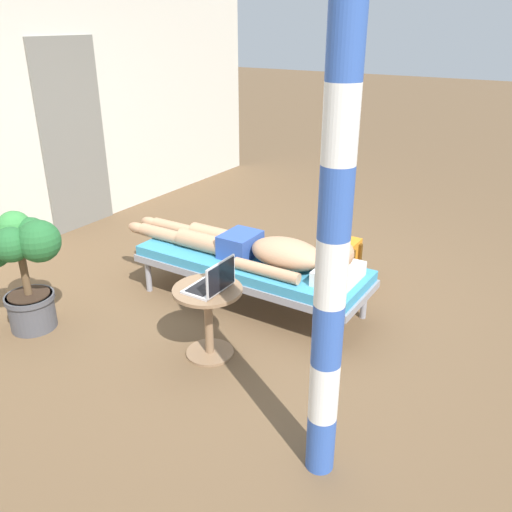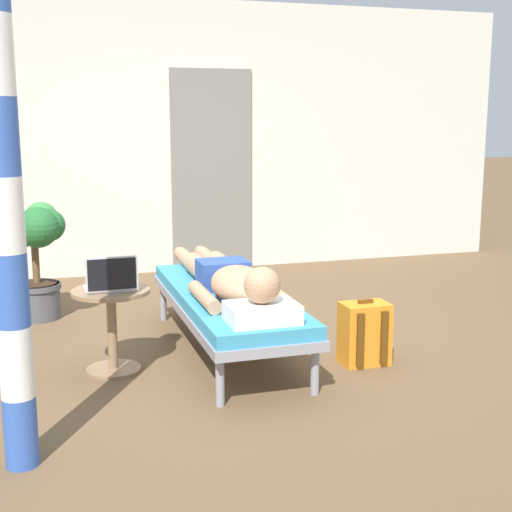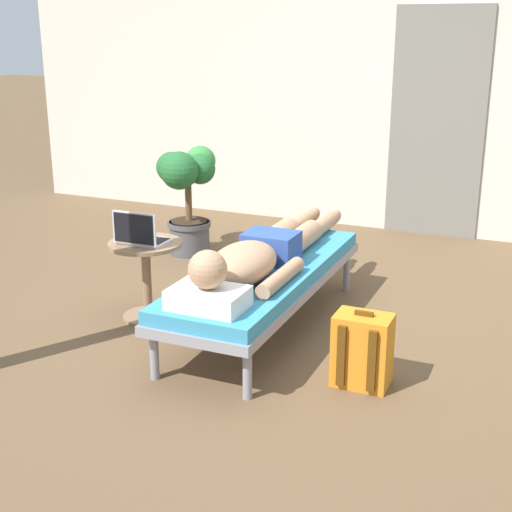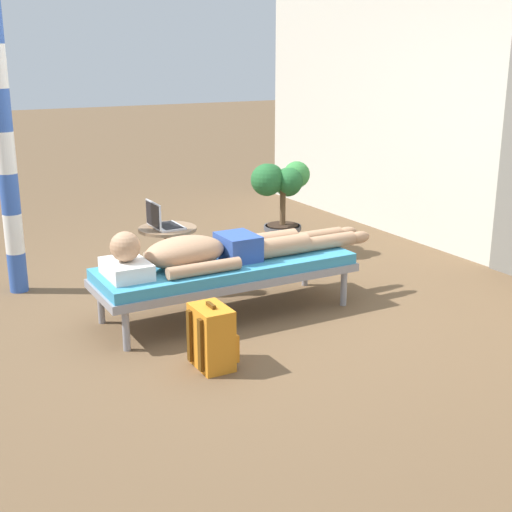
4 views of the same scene
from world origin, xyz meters
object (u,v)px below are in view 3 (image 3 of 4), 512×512
Objects in this scene: person_reclining at (259,255)px; side_table at (146,267)px; lounge_chair at (265,277)px; potted_plant at (187,187)px; laptop at (140,235)px; backpack at (362,351)px.

person_reclining reaches higher than side_table.
potted_plant is (-1.22, 1.21, 0.23)m from lounge_chair.
laptop is 1.48m from potted_plant.
lounge_chair is at bearing 147.76° from backpack.
lounge_chair is at bearing 14.37° from laptop.
side_table is at bearing -169.23° from lounge_chair.
person_reclining is 2.39× the size of potted_plant.
person_reclining is 0.93m from backpack.
laptop is 0.73× the size of backpack.
side_table is 0.58× the size of potted_plant.
backpack is at bearing -32.24° from lounge_chair.
person_reclining is at bearing 152.70° from backpack.
lounge_chair is 0.84m from laptop.
backpack is (1.55, -0.29, -0.39)m from laptop.
lounge_chair is at bearing -44.81° from potted_plant.
potted_plant is at bearing 139.56° from backpack.
side_table is (-0.78, -0.06, -0.16)m from person_reclining.
backpack is 0.47× the size of potted_plant.
potted_plant is at bearing 135.19° from lounge_chair.
potted_plant reaches higher than laptop.
laptop reaches higher than person_reclining.
backpack is (1.55, -0.34, -0.16)m from side_table.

